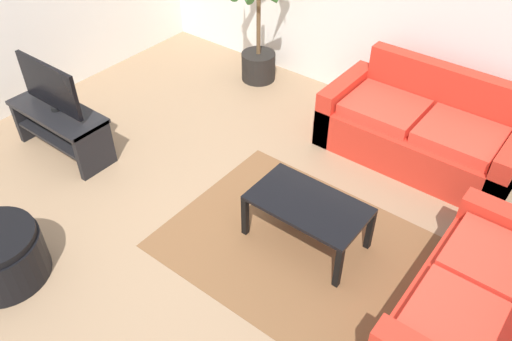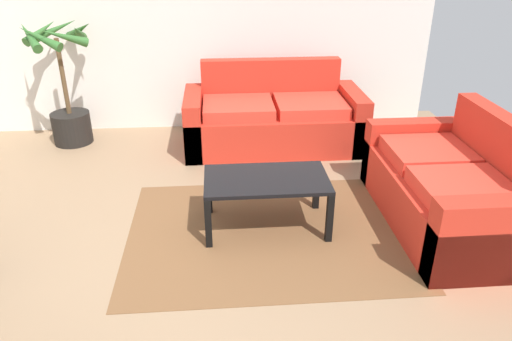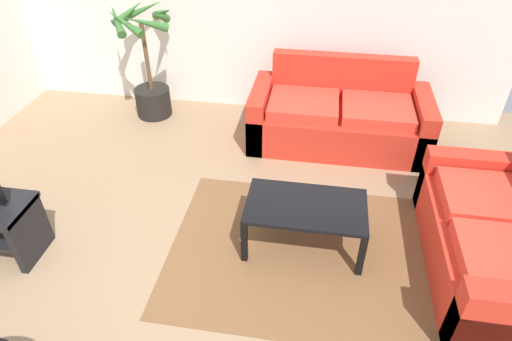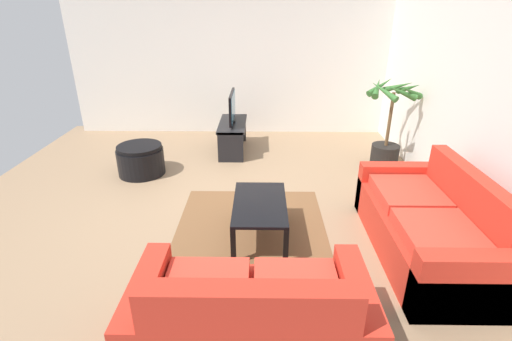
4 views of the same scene
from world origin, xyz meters
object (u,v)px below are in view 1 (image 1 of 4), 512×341
couch_main (421,132)px  couch_loveseat (484,313)px  ottoman (0,256)px  tv_stand (61,125)px  tv (49,86)px  potted_palm (259,39)px  coffee_table (308,208)px

couch_main → couch_loveseat: same height
couch_loveseat → ottoman: 3.62m
couch_main → tv_stand: 3.65m
tv → potted_palm: (0.66, 2.43, -0.24)m
tv_stand → ottoman: bearing=-52.9°
couch_main → potted_palm: 2.30m
couch_loveseat → tv: bearing=-174.2°
tv_stand → couch_main: bearing=36.5°
tv → coffee_table: bearing=10.1°
couch_loveseat → ottoman: (-3.18, -1.74, -0.08)m
couch_loveseat → tv_stand: (-4.17, -0.42, 0.03)m
tv_stand → tv: size_ratio=1.30×
couch_loveseat → potted_palm: (-3.50, 2.01, 0.25)m
tv_stand → tv: (0.00, 0.00, 0.45)m
couch_main → tv_stand: (-2.93, -2.17, 0.03)m
coffee_table → potted_palm: bearing=135.9°
couch_main → tv: 3.68m
couch_loveseat → potted_palm: size_ratio=1.21×
couch_main → ottoman: bearing=-119.1°
couch_main → tv_stand: size_ratio=1.75×
tv_stand → potted_palm: 2.53m
tv_stand → tv: tv is taller
couch_main → couch_loveseat: 2.14m
tv_stand → ottoman: 1.65m
tv → couch_loveseat: bearing=5.8°
tv_stand → ottoman: tv_stand is taller
coffee_table → potted_palm: potted_palm is taller
couch_loveseat → ottoman: couch_loveseat is taller
couch_main → ottoman: 3.99m
couch_main → coffee_table: 1.71m
ottoman → potted_palm: bearing=95.0°
couch_main → tv_stand: couch_main is taller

